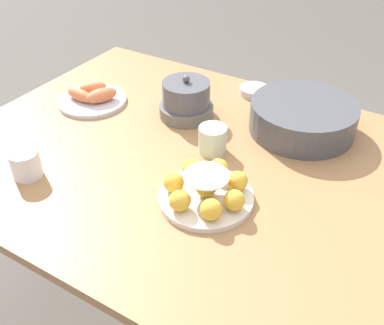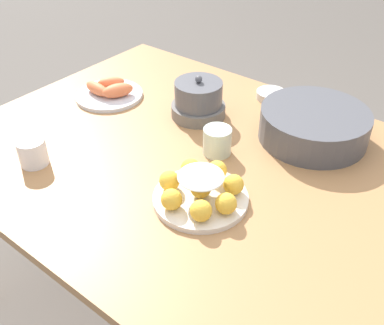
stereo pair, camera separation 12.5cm
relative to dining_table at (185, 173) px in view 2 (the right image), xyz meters
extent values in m
plane|color=#5B544C|center=(0.00, 0.00, -0.66)|extent=(12.00, 12.00, 0.00)
cylinder|color=#A87547|center=(-0.64, 0.49, -0.30)|extent=(0.06, 0.06, 0.71)
cube|color=#A87547|center=(0.00, 0.00, 0.07)|extent=(1.37, 1.08, 0.03)
cylinder|color=silver|center=(0.18, -0.15, 0.09)|extent=(0.25, 0.25, 0.02)
sphere|color=yellow|center=(0.26, -0.16, 0.13)|extent=(0.05, 0.05, 0.05)
sphere|color=yellow|center=(0.23, -0.09, 0.13)|extent=(0.05, 0.05, 0.05)
sphere|color=yellow|center=(0.17, -0.07, 0.13)|extent=(0.05, 0.05, 0.05)
sphere|color=yellow|center=(0.10, -0.10, 0.13)|extent=(0.05, 0.05, 0.05)
sphere|color=yellow|center=(0.09, -0.18, 0.13)|extent=(0.05, 0.05, 0.05)
sphere|color=yellow|center=(0.15, -0.23, 0.13)|extent=(0.05, 0.05, 0.05)
sphere|color=yellow|center=(0.23, -0.22, 0.13)|extent=(0.05, 0.05, 0.05)
ellipsoid|color=white|center=(0.18, -0.15, 0.16)|extent=(0.12, 0.12, 0.02)
sphere|color=yellow|center=(0.18, -0.15, 0.13)|extent=(0.05, 0.05, 0.05)
cylinder|color=#4C4C51|center=(0.27, 0.30, 0.13)|extent=(0.33, 0.33, 0.10)
cylinder|color=brown|center=(0.27, 0.30, 0.18)|extent=(0.27, 0.27, 0.01)
cylinder|color=beige|center=(0.04, 0.45, 0.10)|extent=(0.11, 0.11, 0.03)
cylinder|color=#B26623|center=(0.04, 0.45, 0.11)|extent=(0.08, 0.08, 0.01)
cylinder|color=silver|center=(-0.43, 0.10, 0.09)|extent=(0.24, 0.24, 0.01)
ellipsoid|color=#E57042|center=(-0.39, 0.10, 0.12)|extent=(0.10, 0.13, 0.05)
ellipsoid|color=#E57042|center=(-0.46, 0.14, 0.12)|extent=(0.09, 0.10, 0.04)
ellipsoid|color=#E57042|center=(-0.46, 0.07, 0.12)|extent=(0.12, 0.05, 0.04)
cylinder|color=white|center=(-0.30, -0.32, 0.12)|extent=(0.08, 0.08, 0.08)
cylinder|color=beige|center=(0.08, 0.05, 0.13)|extent=(0.08, 0.08, 0.08)
cylinder|color=#66605B|center=(-0.10, 0.19, 0.11)|extent=(0.18, 0.18, 0.04)
cylinder|color=#515156|center=(-0.10, 0.19, 0.17)|extent=(0.16, 0.16, 0.08)
sphere|color=#515156|center=(-0.10, 0.19, 0.22)|extent=(0.02, 0.02, 0.02)
camera|label=1|loc=(0.61, -0.93, 0.87)|focal=42.00mm
camera|label=2|loc=(0.71, -0.86, 0.87)|focal=42.00mm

